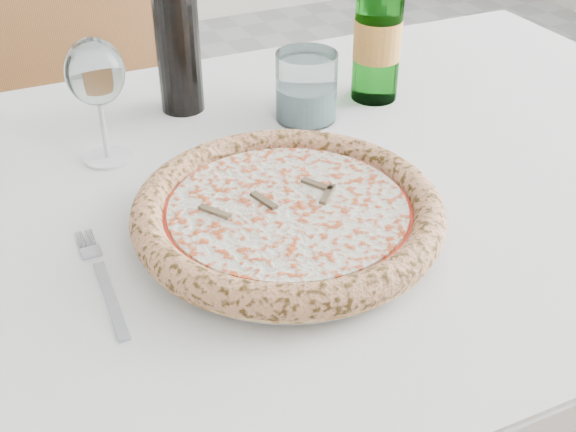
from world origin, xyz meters
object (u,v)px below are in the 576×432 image
dining_table (254,248)px  pizza (288,211)px  wine_glass (95,75)px  tumbler (306,91)px  beer_bottle (378,28)px  wine_bottle (177,37)px  plate (288,224)px  chair_far (105,117)px

dining_table → pizza: size_ratio=4.21×
wine_glass → tumbler: (0.29, -0.00, -0.07)m
beer_bottle → wine_bottle: bearing=162.3°
tumbler → wine_bottle: wine_bottle is taller
dining_table → plate: 0.14m
wine_glass → beer_bottle: size_ratio=0.61×
beer_bottle → wine_bottle: size_ratio=1.05×
chair_far → wine_bottle: bearing=-86.5°
dining_table → wine_glass: (-0.14, 0.15, 0.21)m
dining_table → wine_bottle: bearing=90.7°
pizza → tumbler: bearing=59.2°
beer_bottle → dining_table: bearing=-149.0°
chair_far → wine_bottle: size_ratio=3.66×
plate → pizza: pizza is taller
chair_far → pizza: bearing=-87.7°
dining_table → tumbler: size_ratio=14.87×
plate → wine_glass: size_ratio=1.89×
chair_far → wine_glass: 0.69m
pizza → wine_glass: size_ratio=2.11×
plate → beer_bottle: beer_bottle is taller
wine_glass → wine_bottle: wine_bottle is taller
chair_far → tumbler: (0.18, -0.59, 0.26)m
beer_bottle → wine_bottle: beer_bottle is taller
pizza → beer_bottle: size_ratio=1.28×
dining_table → beer_bottle: beer_bottle is taller
plate → wine_glass: (-0.14, 0.25, 0.11)m
dining_table → wine_bottle: size_ratio=5.67×
chair_far → wine_glass: (-0.11, -0.59, 0.34)m
chair_far → beer_bottle: size_ratio=3.47×
chair_far → wine_glass: chair_far is taller
pizza → wine_glass: 0.30m
plate → tumbler: tumbler is taller
wine_glass → tumbler: wine_glass is taller
tumbler → chair_far: bearing=106.7°
dining_table → wine_bottle: (-0.00, 0.25, 0.20)m
dining_table → chair_far: chair_far is taller
pizza → wine_glass: wine_glass is taller
plate → beer_bottle: (0.27, 0.26, 0.10)m
dining_table → tumbler: 0.24m
dining_table → beer_bottle: size_ratio=5.38×
plate → tumbler: size_ratio=3.17×
tumbler → wine_bottle: 0.19m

